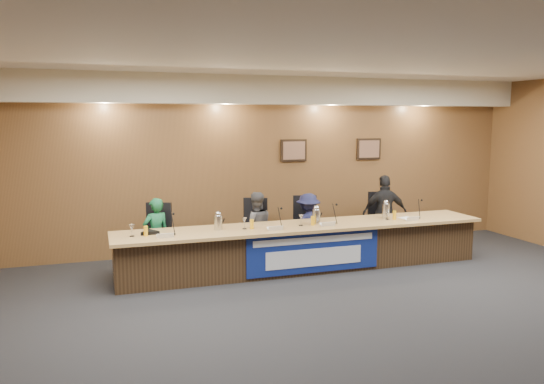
% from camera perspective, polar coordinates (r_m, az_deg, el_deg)
% --- Properties ---
extents(floor, '(10.00, 10.00, 0.00)m').
position_cam_1_polar(floor, '(6.76, 11.29, -13.47)').
color(floor, black).
rests_on(floor, ground).
extents(ceiling, '(10.00, 8.00, 0.04)m').
position_cam_1_polar(ceiling, '(6.35, 12.09, 14.56)').
color(ceiling, silver).
rests_on(ceiling, wall_back).
extents(wall_back, '(10.00, 0.04, 3.20)m').
position_cam_1_polar(wall_back, '(10.00, 0.13, 3.03)').
color(wall_back, brown).
rests_on(wall_back, floor).
extents(soffit, '(10.00, 0.50, 0.50)m').
position_cam_1_polar(soffit, '(9.74, 0.61, 10.85)').
color(soffit, beige).
rests_on(soffit, wall_back).
extents(dais_body, '(6.00, 0.80, 0.70)m').
position_cam_1_polar(dais_body, '(8.72, 3.49, -6.04)').
color(dais_body, '#382716').
rests_on(dais_body, floor).
extents(dais_top, '(6.10, 0.95, 0.05)m').
position_cam_1_polar(dais_top, '(8.59, 3.64, -3.68)').
color(dais_top, tan).
rests_on(dais_top, dais_body).
extents(banner, '(2.20, 0.02, 0.65)m').
position_cam_1_polar(banner, '(8.34, 4.56, -6.48)').
color(banner, navy).
rests_on(banner, dais_body).
extents(banner_text_upper, '(2.00, 0.01, 0.10)m').
position_cam_1_polar(banner_text_upper, '(8.28, 4.61, -5.16)').
color(banner_text_upper, silver).
rests_on(banner_text_upper, banner).
extents(banner_text_lower, '(1.60, 0.01, 0.28)m').
position_cam_1_polar(banner_text_lower, '(8.35, 4.59, -7.03)').
color(banner_text_lower, silver).
rests_on(banner_text_lower, banner).
extents(wall_photo_left, '(0.52, 0.04, 0.42)m').
position_cam_1_polar(wall_photo_left, '(10.09, 2.34, 4.49)').
color(wall_photo_left, black).
rests_on(wall_photo_left, wall_back).
extents(wall_photo_right, '(0.52, 0.04, 0.42)m').
position_cam_1_polar(wall_photo_right, '(10.76, 10.36, 4.58)').
color(wall_photo_right, black).
rests_on(wall_photo_right, wall_back).
extents(panelist_a, '(0.50, 0.41, 1.20)m').
position_cam_1_polar(panelist_a, '(8.71, -12.36, -4.53)').
color(panelist_a, '#155B34').
rests_on(panelist_a, floor).
extents(panelist_b, '(0.63, 0.51, 1.22)m').
position_cam_1_polar(panelist_b, '(9.03, -1.77, -3.84)').
color(panelist_b, '#48484C').
rests_on(panelist_b, floor).
extents(panelist_c, '(0.81, 0.55, 1.15)m').
position_cam_1_polar(panelist_c, '(9.35, 3.90, -3.66)').
color(panelist_c, '#16193E').
rests_on(panelist_c, floor).
extents(panelist_d, '(0.90, 0.55, 1.43)m').
position_cam_1_polar(panelist_d, '(10.00, 12.04, -2.27)').
color(panelist_d, black).
rests_on(panelist_d, floor).
extents(office_chair_a, '(0.63, 0.63, 0.08)m').
position_cam_1_polar(office_chair_a, '(8.84, -12.41, -5.15)').
color(office_chair_a, black).
rests_on(office_chair_a, floor).
extents(office_chair_b, '(0.63, 0.63, 0.08)m').
position_cam_1_polar(office_chair_b, '(9.15, -1.94, -4.52)').
color(office_chair_b, black).
rests_on(office_chair_b, floor).
extents(office_chair_c, '(0.59, 0.59, 0.08)m').
position_cam_1_polar(office_chair_c, '(9.46, 3.66, -4.12)').
color(office_chair_c, black).
rests_on(office_chair_c, floor).
extents(office_chair_d, '(0.58, 0.58, 0.08)m').
position_cam_1_polar(office_chair_d, '(10.13, 11.72, -3.48)').
color(office_chair_d, black).
rests_on(office_chair_d, floor).
extents(nameplate_a, '(0.24, 0.08, 0.10)m').
position_cam_1_polar(nameplate_a, '(7.75, -11.39, -4.57)').
color(nameplate_a, white).
rests_on(nameplate_a, dais_top).
extents(microphone_a, '(0.07, 0.07, 0.02)m').
position_cam_1_polar(microphone_a, '(7.96, -10.60, -4.47)').
color(microphone_a, black).
rests_on(microphone_a, dais_top).
extents(juice_glass_a, '(0.06, 0.06, 0.15)m').
position_cam_1_polar(juice_glass_a, '(7.94, -13.42, -4.11)').
color(juice_glass_a, yellow).
rests_on(juice_glass_a, dais_top).
extents(water_glass_a, '(0.08, 0.08, 0.18)m').
position_cam_1_polar(water_glass_a, '(7.95, -14.84, -4.03)').
color(water_glass_a, silver).
rests_on(water_glass_a, dais_top).
extents(nameplate_b, '(0.24, 0.08, 0.10)m').
position_cam_1_polar(nameplate_b, '(8.11, 0.42, -3.85)').
color(nameplate_b, white).
rests_on(nameplate_b, dais_top).
extents(microphone_b, '(0.07, 0.07, 0.02)m').
position_cam_1_polar(microphone_b, '(8.29, 0.78, -3.84)').
color(microphone_b, black).
rests_on(microphone_b, dais_top).
extents(juice_glass_b, '(0.06, 0.06, 0.15)m').
position_cam_1_polar(juice_glass_b, '(8.23, -2.18, -3.47)').
color(juice_glass_b, yellow).
rests_on(juice_glass_b, dais_top).
extents(water_glass_b, '(0.08, 0.08, 0.18)m').
position_cam_1_polar(water_glass_b, '(8.21, -2.97, -3.39)').
color(water_glass_b, silver).
rests_on(water_glass_b, dais_top).
extents(nameplate_c, '(0.24, 0.08, 0.10)m').
position_cam_1_polar(nameplate_c, '(8.48, 6.08, -3.39)').
color(nameplate_c, white).
rests_on(nameplate_c, dais_top).
extents(microphone_c, '(0.07, 0.07, 0.02)m').
position_cam_1_polar(microphone_c, '(8.71, 6.64, -3.32)').
color(microphone_c, black).
rests_on(microphone_c, dais_top).
extents(juice_glass_c, '(0.06, 0.06, 0.15)m').
position_cam_1_polar(juice_glass_c, '(8.53, 4.41, -3.09)').
color(juice_glass_c, yellow).
rests_on(juice_glass_c, dais_top).
extents(water_glass_c, '(0.08, 0.08, 0.18)m').
position_cam_1_polar(water_glass_c, '(8.48, 3.14, -3.04)').
color(water_glass_c, silver).
rests_on(water_glass_c, dais_top).
extents(nameplate_d, '(0.24, 0.08, 0.10)m').
position_cam_1_polar(nameplate_d, '(9.17, 14.91, -2.76)').
color(nameplate_d, white).
rests_on(nameplate_d, dais_top).
extents(microphone_d, '(0.07, 0.07, 0.02)m').
position_cam_1_polar(microphone_d, '(9.45, 15.39, -2.68)').
color(microphone_d, black).
rests_on(microphone_d, dais_top).
extents(juice_glass_d, '(0.06, 0.06, 0.15)m').
position_cam_1_polar(juice_glass_d, '(9.22, 13.03, -2.45)').
color(juice_glass_d, yellow).
rests_on(juice_glass_d, dais_top).
extents(water_glass_d, '(0.08, 0.08, 0.18)m').
position_cam_1_polar(water_glass_d, '(9.17, 12.33, -2.38)').
color(water_glass_d, silver).
rests_on(water_glass_d, dais_top).
extents(carafe_left, '(0.13, 0.13, 0.22)m').
position_cam_1_polar(carafe_left, '(8.20, -5.81, -3.30)').
color(carafe_left, silver).
rests_on(carafe_left, dais_top).
extents(carafe_mid, '(0.13, 0.13, 0.23)m').
position_cam_1_polar(carafe_mid, '(8.64, 4.79, -2.67)').
color(carafe_mid, silver).
rests_on(carafe_mid, dais_top).
extents(carafe_right, '(0.12, 0.12, 0.26)m').
position_cam_1_polar(carafe_right, '(9.27, 12.14, -2.02)').
color(carafe_right, silver).
rests_on(carafe_right, dais_top).
extents(speakerphone, '(0.32, 0.32, 0.05)m').
position_cam_1_polar(speakerphone, '(8.08, -13.02, -4.25)').
color(speakerphone, black).
rests_on(speakerphone, dais_top).
extents(paper_stack, '(0.26, 0.33, 0.01)m').
position_cam_1_polar(paper_stack, '(9.38, 14.44, -2.77)').
color(paper_stack, white).
rests_on(paper_stack, dais_top).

